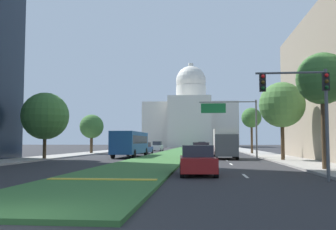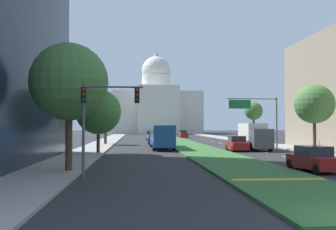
{
  "view_description": "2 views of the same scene",
  "coord_description": "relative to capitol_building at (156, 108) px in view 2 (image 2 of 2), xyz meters",
  "views": [
    {
      "loc": [
        4.52,
        -8.1,
        1.83
      ],
      "look_at": [
        -0.35,
        43.07,
        5.44
      ],
      "focal_mm": 40.48,
      "sensor_mm": 36.0,
      "label": 1
    },
    {
      "loc": [
        -7.32,
        -9.84,
        2.96
      ],
      "look_at": [
        -2.91,
        41.07,
        4.4
      ],
      "focal_mm": 39.05,
      "sensor_mm": 36.0,
      "label": 2
    }
  ],
  "objects": [
    {
      "name": "lane_dashes_right",
      "position": [
        6.7,
        -89.31,
        -9.44
      ],
      "size": [
        0.16,
        46.54,
        0.01
      ],
      "color": "silver",
      "rests_on": "ground_plane"
    },
    {
      "name": "street_tree_left_mid",
      "position": [
        -11.23,
        -96.9,
        -5.08
      ],
      "size": [
        4.69,
        4.69,
        6.72
      ],
      "color": "#4C3823",
      "rests_on": "ground_plane"
    },
    {
      "name": "traffic_light_near_left",
      "position": [
        -9.32,
        -114.91,
        -5.65
      ],
      "size": [
        3.34,
        0.35,
        5.2
      ],
      "color": "#515456",
      "rests_on": "ground_plane"
    },
    {
      "name": "sidewalk_left",
      "position": [
        -12.67,
        -74.69,
        -9.37
      ],
      "size": [
        4.0,
        113.38,
        0.15
      ],
      "primitive_type": "cube",
      "color": "#9E9991",
      "rests_on": "ground_plane"
    },
    {
      "name": "street_tree_right_mid",
      "position": [
        11.79,
        -97.17,
        -4.2
      ],
      "size": [
        4.24,
        4.24,
        7.38
      ],
      "color": "#4C3823",
      "rests_on": "ground_plane"
    },
    {
      "name": "sedan_midblock",
      "position": [
        4.26,
        -93.64,
        -8.63
      ],
      "size": [
        2.14,
        4.34,
        1.74
      ],
      "color": "maroon",
      "rests_on": "ground_plane"
    },
    {
      "name": "street_tree_left_near",
      "position": [
        -11.54,
        -111.56,
        -3.77
      ],
      "size": [
        4.9,
        4.9,
        8.15
      ],
      "color": "#4C3823",
      "rests_on": "ground_plane"
    },
    {
      "name": "city_bus",
      "position": [
        -4.15,
        -88.95,
        -7.67
      ],
      "size": [
        2.62,
        11.0,
        2.95
      ],
      "color": "#1E4C8C",
      "rests_on": "ground_plane"
    },
    {
      "name": "box_truck_delivery",
      "position": [
        6.75,
        -92.34,
        -7.76
      ],
      "size": [
        2.4,
        6.4,
        3.2
      ],
      "color": "#4C5156",
      "rests_on": "ground_plane"
    },
    {
      "name": "sedan_far_horizon",
      "position": [
        -4.48,
        -60.23,
        -8.58
      ],
      "size": [
        1.9,
        4.16,
        1.86
      ],
      "color": "silver",
      "rests_on": "ground_plane"
    },
    {
      "name": "median_curb_nose",
      "position": [
        0.0,
        -116.55,
        -9.28
      ],
      "size": [
        4.9,
        0.5,
        0.04
      ],
      "primitive_type": "cube",
      "color": "gold",
      "rests_on": "grass_median"
    },
    {
      "name": "sedan_lead_stopped",
      "position": [
        4.15,
        -112.21,
        -8.67
      ],
      "size": [
        2.19,
        4.32,
        1.62
      ],
      "color": "maroon",
      "rests_on": "ground_plane"
    },
    {
      "name": "street_tree_left_far",
      "position": [
        -12.04,
        -78.53,
        -5.41
      ],
      "size": [
        3.52,
        3.52,
        5.82
      ],
      "color": "#4C3823",
      "rests_on": "ground_plane"
    },
    {
      "name": "sedan_very_far",
      "position": [
        4.03,
        -46.82,
        -8.61
      ],
      "size": [
        1.89,
        4.38,
        1.78
      ],
      "color": "maroon",
      "rests_on": "ground_plane"
    },
    {
      "name": "street_tree_right_far",
      "position": [
        11.32,
        -78.17,
        -4.26
      ],
      "size": [
        2.86,
        2.86,
        6.67
      ],
      "color": "#4C3823",
      "rests_on": "ground_plane"
    },
    {
      "name": "sedan_distant",
      "position": [
        -4.46,
        -76.68,
        -8.64
      ],
      "size": [
        2.19,
        4.78,
        1.71
      ],
      "color": "navy",
      "rests_on": "ground_plane"
    },
    {
      "name": "capitol_building",
      "position": [
        0.0,
        0.0,
        0.0
      ],
      "size": [
        31.38,
        28.39,
        29.73
      ],
      "color": "silver",
      "rests_on": "ground_plane"
    },
    {
      "name": "overhead_guide_sign",
      "position": [
        7.91,
        -90.16,
        -4.76
      ],
      "size": [
        6.47,
        0.2,
        6.5
      ],
      "color": "#515456",
      "rests_on": "ground_plane"
    },
    {
      "name": "sidewalk_right",
      "position": [
        12.67,
        -74.69,
        -9.37
      ],
      "size": [
        4.0,
        113.38,
        0.15
      ],
      "primitive_type": "cube",
      "color": "#9E9991",
      "rests_on": "ground_plane"
    },
    {
      "name": "ground_plane",
      "position": [
        0.0,
        -62.09,
        -9.44
      ],
      "size": [
        277.15,
        277.15,
        0.0
      ],
      "primitive_type": "plane",
      "color": "#2B2B2D"
    },
    {
      "name": "grass_median",
      "position": [
        0.0,
        -68.39,
        -9.37
      ],
      "size": [
        5.45,
        113.38,
        0.14
      ],
      "primitive_type": "cube",
      "color": "#386B33",
      "rests_on": "ground_plane"
    }
  ]
}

